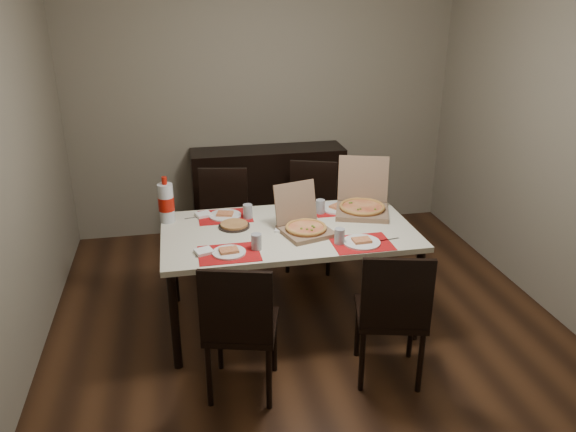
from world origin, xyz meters
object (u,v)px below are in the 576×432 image
(dip_bowl, at_px, (287,216))
(pizza_box_center, at_px, (304,225))
(chair_far_right, at_px, (311,210))
(soda_bottle, at_px, (166,203))
(sideboard, at_px, (268,192))
(chair_near_right, at_px, (392,311))
(chair_far_left, at_px, (223,219))
(dining_table, at_px, (288,237))
(chair_near_left, at_px, (240,325))

(dip_bowl, bearing_deg, pizza_box_center, -76.45)
(chair_far_right, bearing_deg, dip_bowl, -117.41)
(soda_bottle, bearing_deg, dip_bowl, -7.19)
(sideboard, relative_size, chair_near_right, 1.61)
(chair_far_right, height_order, pizza_box_center, pizza_box_center)
(chair_far_left, distance_m, soda_bottle, 0.81)
(chair_far_right, distance_m, pizza_box_center, 1.08)
(chair_far_left, distance_m, pizza_box_center, 1.11)
(chair_far_left, height_order, soda_bottle, soda_bottle)
(chair_near_right, height_order, soda_bottle, soda_bottle)
(sideboard, xyz_separation_m, soda_bottle, (-0.98, -1.30, 0.45))
(dining_table, distance_m, chair_near_left, 0.94)
(dip_bowl, relative_size, soda_bottle, 0.39)
(chair_far_right, xyz_separation_m, soda_bottle, (-1.25, -0.60, 0.39))
(dining_table, relative_size, soda_bottle, 5.18)
(chair_near_right, relative_size, chair_far_right, 1.00)
(chair_near_right, relative_size, chair_far_left, 1.00)
(dining_table, distance_m, chair_near_right, 0.99)
(sideboard, distance_m, chair_far_left, 0.92)
(chair_near_left, relative_size, chair_far_right, 1.00)
(chair_near_left, distance_m, soda_bottle, 1.25)
(chair_near_right, height_order, dip_bowl, chair_near_right)
(pizza_box_center, bearing_deg, chair_near_left, -127.42)
(chair_far_left, height_order, pizza_box_center, pizza_box_center)
(dining_table, height_order, chair_far_right, chair_far_right)
(dining_table, relative_size, chair_near_right, 1.94)
(chair_near_right, xyz_separation_m, dip_bowl, (-0.45, 1.05, 0.26))
(chair_far_left, bearing_deg, dining_table, -65.35)
(chair_far_left, bearing_deg, pizza_box_center, -62.26)
(sideboard, bearing_deg, pizza_box_center, -90.89)
(chair_near_right, relative_size, soda_bottle, 2.67)
(chair_near_left, height_order, pizza_box_center, pizza_box_center)
(sideboard, bearing_deg, chair_far_left, -124.83)
(chair_near_right, bearing_deg, chair_far_left, 117.33)
(chair_far_left, bearing_deg, chair_near_left, -91.92)
(sideboard, xyz_separation_m, chair_far_left, (-0.52, -0.75, 0.06))
(sideboard, xyz_separation_m, chair_near_right, (0.36, -2.46, 0.06))
(chair_near_left, height_order, chair_far_left, same)
(chair_far_left, bearing_deg, soda_bottle, -129.32)
(sideboard, bearing_deg, chair_near_right, -81.68)
(sideboard, relative_size, chair_far_right, 1.61)
(chair_far_left, height_order, chair_far_right, same)
(dining_table, xyz_separation_m, chair_far_left, (-0.40, 0.87, -0.17))
(pizza_box_center, bearing_deg, soda_bottle, 157.47)
(chair_near_right, relative_size, dip_bowl, 6.94)
(chair_near_right, bearing_deg, dining_table, 119.97)
(dip_bowl, xyz_separation_m, soda_bottle, (-0.88, 0.11, 0.13))
(dining_table, xyz_separation_m, chair_far_right, (0.40, 0.92, -0.17))
(chair_far_right, relative_size, soda_bottle, 2.67)
(dining_table, height_order, dip_bowl, dip_bowl)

